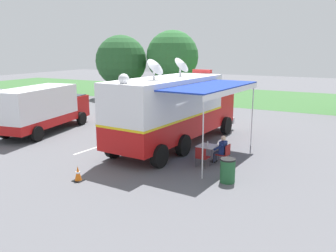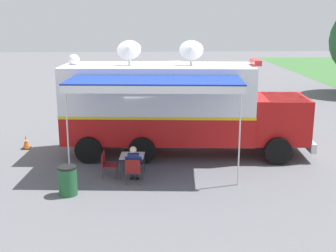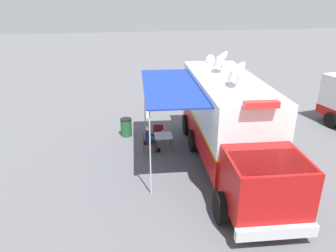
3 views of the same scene
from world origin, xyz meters
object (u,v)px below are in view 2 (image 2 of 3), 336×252
(water_bottle, at_px, (131,153))
(trash_bin, at_px, (68,181))
(folding_table, at_px, (132,157))
(traffic_cone, at_px, (26,142))
(command_truck, at_px, (177,105))
(support_truck, at_px, (149,87))
(seated_responder, at_px, (134,163))
(folding_chair_beside_table, at_px, (107,163))
(folding_chair_at_table, at_px, (133,169))

(water_bottle, height_order, trash_bin, water_bottle)
(folding_table, bearing_deg, traffic_cone, -127.19)
(command_truck, bearing_deg, traffic_cone, -98.69)
(command_truck, distance_m, support_truck, 8.33)
(traffic_cone, xyz_separation_m, support_truck, (-7.30, 5.09, 1.11))
(traffic_cone, distance_m, support_truck, 8.97)
(folding_table, distance_m, seated_responder, 0.62)
(command_truck, relative_size, traffic_cone, 16.62)
(water_bottle, relative_size, trash_bin, 0.25)
(water_bottle, bearing_deg, trash_bin, -50.07)
(folding_chair_beside_table, bearing_deg, support_truck, 172.24)
(water_bottle, distance_m, support_truck, 10.76)
(folding_table, xyz_separation_m, support_truck, (-10.69, 0.62, 0.71))
(water_bottle, xyz_separation_m, traffic_cone, (-3.42, -4.43, -0.55))
(folding_chair_beside_table, bearing_deg, water_bottle, 95.38)
(water_bottle, relative_size, folding_chair_at_table, 0.26)
(command_truck, height_order, support_truck, command_truck)
(command_truck, xyz_separation_m, water_bottle, (2.48, -1.73, -1.11))
(folding_chair_beside_table, relative_size, support_truck, 0.12)
(folding_table, relative_size, folding_chair_at_table, 0.98)
(command_truck, distance_m, water_bottle, 3.22)
(folding_chair_at_table, bearing_deg, water_bottle, -172.99)
(command_truck, xyz_separation_m, folding_chair_beside_table, (2.55, -2.54, -1.43))
(seated_responder, xyz_separation_m, trash_bin, (0.98, -1.98, -0.20))
(traffic_cone, bearing_deg, folding_table, 52.81)
(folding_chair_at_table, bearing_deg, support_truck, 177.17)
(command_truck, distance_m, folding_table, 3.24)
(trash_bin, height_order, support_truck, support_truck)
(folding_table, relative_size, trash_bin, 0.94)
(folding_chair_beside_table, xyz_separation_m, seated_responder, (0.51, 0.92, 0.14))
(water_bottle, bearing_deg, folding_table, 122.54)
(water_bottle, distance_m, traffic_cone, 5.62)
(command_truck, height_order, trash_bin, command_truck)
(folding_chair_at_table, relative_size, support_truck, 0.12)
(command_truck, bearing_deg, folding_table, -34.53)
(traffic_cone, bearing_deg, folding_chair_beside_table, 46.01)
(folding_table, relative_size, support_truck, 0.12)
(folding_chair_at_table, relative_size, folding_chair_beside_table, 1.00)
(trash_bin, distance_m, support_truck, 12.58)
(folding_chair_beside_table, xyz_separation_m, trash_bin, (1.49, -1.06, -0.06))
(support_truck, bearing_deg, folding_chair_at_table, -2.83)
(folding_chair_beside_table, bearing_deg, traffic_cone, -133.99)
(command_truck, bearing_deg, support_truck, -172.64)
(folding_table, distance_m, folding_chair_beside_table, 0.87)
(trash_bin, bearing_deg, water_bottle, 129.93)
(command_truck, relative_size, support_truck, 1.37)
(command_truck, xyz_separation_m, support_truck, (-8.24, -1.06, -0.56))
(command_truck, distance_m, traffic_cone, 6.44)
(trash_bin, xyz_separation_m, traffic_cone, (-4.98, -2.56, -0.18))
(folding_table, distance_m, water_bottle, 0.17)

